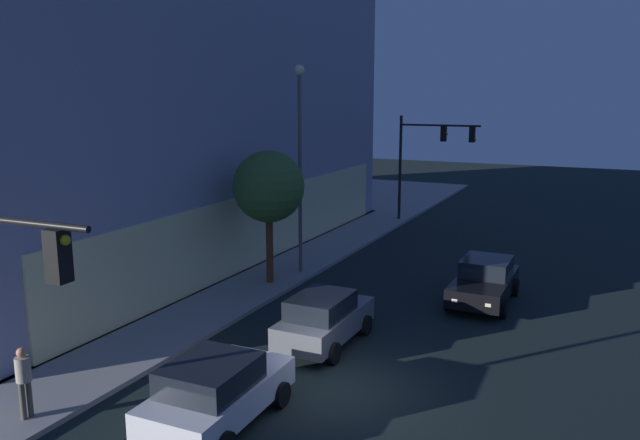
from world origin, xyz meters
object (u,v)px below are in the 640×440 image
pedestrian_waiting (24,376)px  sidewalk_tree (269,187)px  car_grey (324,319)px  street_lamp_sidewalk (300,147)px  traffic_light_far_corner (429,148)px  car_white (217,391)px  car_black (484,281)px  modern_building (69,68)px

pedestrian_waiting → sidewalk_tree: bearing=1.5°
sidewalk_tree → car_grey: (-4.80, -4.71, -3.26)m
sidewalk_tree → street_lamp_sidewalk: bearing=-11.8°
street_lamp_sidewalk → car_grey: 9.33m
sidewalk_tree → traffic_light_far_corner: bearing=-8.5°
street_lamp_sidewalk → pedestrian_waiting: street_lamp_sidewalk is taller
pedestrian_waiting → car_white: size_ratio=0.42×
street_lamp_sidewalk → car_black: (-0.32, -8.04, -4.80)m
traffic_light_far_corner → car_white: 26.10m
car_grey → car_black: size_ratio=0.90×
sidewalk_tree → car_black: sidewalk_tree is taller
traffic_light_far_corner → pedestrian_waiting: (-27.67, 1.98, -3.43)m
car_black → modern_building: bearing=86.9°
car_white → car_black: 12.62m
traffic_light_far_corner → street_lamp_sidewalk: bearing=172.0°
modern_building → car_grey: modern_building is taller
pedestrian_waiting → car_white: pedestrian_waiting is taller
modern_building → car_white: 23.75m
car_grey → car_black: bearing=-30.1°
street_lamp_sidewalk → modern_building: bearing=86.4°
pedestrian_waiting → car_grey: size_ratio=0.43×
car_white → car_black: car_white is taller
sidewalk_tree → modern_building: bearing=78.1°
modern_building → car_white: (-13.17, -17.93, -8.31)m
car_black → traffic_light_far_corner: bearing=24.1°
modern_building → traffic_light_far_corner: 20.66m
sidewalk_tree → car_white: sidewalk_tree is taller
modern_building → car_grey: 21.40m
street_lamp_sidewalk → sidewalk_tree: 2.52m
modern_building → car_grey: bearing=-112.8°
pedestrian_waiting → car_black: (13.92, -8.13, -0.38)m
street_lamp_sidewalk → pedestrian_waiting: (-14.24, 0.09, -4.42)m
car_grey → car_black: car_grey is taller
traffic_light_far_corner → car_black: traffic_light_far_corner is taller
pedestrian_waiting → car_grey: pedestrian_waiting is taller
car_black → sidewalk_tree: bearing=101.1°
street_lamp_sidewalk → car_white: (-12.29, -4.05, -4.78)m
traffic_light_far_corner → pedestrian_waiting: bearing=175.9°
modern_building → car_black: bearing=-93.1°
modern_building → sidewalk_tree: bearing=-101.9°
traffic_light_far_corner → sidewalk_tree: (-15.41, 2.31, -0.51)m
pedestrian_waiting → car_black: bearing=-30.3°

